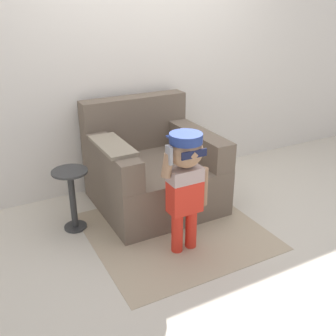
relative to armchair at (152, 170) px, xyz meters
name	(u,v)px	position (x,y,z in m)	size (l,w,h in m)	color
ground_plane	(177,203)	(0.20, -0.14, -0.34)	(10.00, 10.00, 0.00)	beige
wall_back	(144,55)	(0.20, 0.55, 0.96)	(10.00, 0.05, 2.60)	silver
armchair	(152,170)	(0.00, 0.00, 0.00)	(1.07, 1.04, 0.95)	#6B5B4C
person_child	(185,175)	(-0.12, -0.81, 0.30)	(0.39, 0.29, 0.96)	red
side_table	(72,194)	(-0.79, -0.11, -0.01)	(0.29, 0.29, 0.54)	#333333
rug	(175,231)	(-0.06, -0.56, -0.33)	(1.39, 1.35, 0.01)	tan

